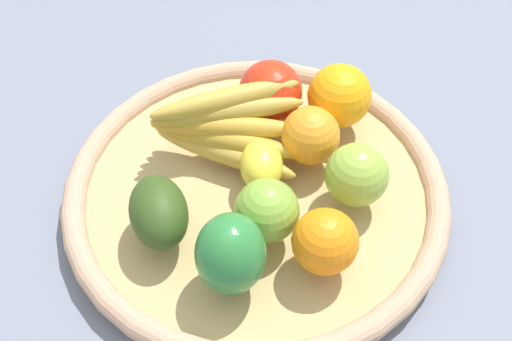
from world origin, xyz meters
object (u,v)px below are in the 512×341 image
(orange_1, at_px, (323,243))
(avocado, at_px, (158,211))
(orange_2, at_px, (339,96))
(apple_2, at_px, (270,92))
(bell_pepper, at_px, (231,254))
(banana_bunch, at_px, (227,126))
(lemon_0, at_px, (263,168))
(orange_0, at_px, (311,136))
(apple_0, at_px, (357,175))
(apple_1, at_px, (267,211))

(orange_1, height_order, avocado, orange_1)
(avocado, xyz_separation_m, orange_2, (0.03, -0.26, 0.01))
(apple_2, bearing_deg, bell_pepper, 136.74)
(orange_1, height_order, banana_bunch, banana_bunch)
(orange_2, bearing_deg, avocado, 96.33)
(bell_pepper, relative_size, lemon_0, 1.34)
(bell_pepper, bearing_deg, orange_0, -26.45)
(orange_0, bearing_deg, avocado, 88.97)
(apple_0, height_order, avocado, apple_0)
(apple_2, xyz_separation_m, banana_bunch, (-0.02, 0.07, -0.00))
(orange_1, bearing_deg, avocado, 42.80)
(apple_1, bearing_deg, apple_0, -96.99)
(banana_bunch, height_order, orange_2, orange_2)
(lemon_0, relative_size, avocado, 0.73)
(lemon_0, bearing_deg, bell_pepper, 132.38)
(apple_0, distance_m, apple_1, 0.11)
(lemon_0, height_order, apple_0, apple_0)
(bell_pepper, distance_m, apple_2, 0.24)
(orange_0, bearing_deg, apple_2, 0.06)
(apple_2, xyz_separation_m, apple_1, (-0.14, 0.10, -0.00))
(lemon_0, bearing_deg, apple_1, 149.36)
(lemon_0, xyz_separation_m, orange_0, (0.00, -0.07, 0.01))
(banana_bunch, relative_size, orange_2, 2.31)
(apple_1, distance_m, orange_2, 0.19)
(orange_0, bearing_deg, orange_2, -63.57)
(bell_pepper, xyz_separation_m, apple_2, (0.17, -0.16, -0.01))
(apple_1, relative_size, orange_2, 0.89)
(apple_0, distance_m, avocado, 0.22)
(apple_0, xyz_separation_m, orange_1, (-0.05, 0.08, -0.00))
(bell_pepper, height_order, avocado, bell_pepper)
(orange_0, bearing_deg, orange_1, 148.22)
(banana_bunch, distance_m, avocado, 0.14)
(apple_2, xyz_separation_m, orange_2, (-0.05, -0.07, 0.00))
(banana_bunch, xyz_separation_m, avocado, (-0.06, 0.12, -0.01))
(bell_pepper, height_order, orange_0, bell_pepper)
(banana_bunch, height_order, avocado, banana_bunch)
(banana_bunch, bearing_deg, apple_1, 167.44)
(bell_pepper, distance_m, lemon_0, 0.13)
(apple_0, distance_m, apple_2, 0.16)
(bell_pepper, distance_m, orange_2, 0.26)
(bell_pepper, bearing_deg, apple_1, -29.69)
(lemon_0, xyz_separation_m, apple_2, (0.09, -0.07, 0.01))
(bell_pepper, relative_size, banana_bunch, 0.49)
(bell_pepper, distance_m, apple_1, 0.07)
(lemon_0, relative_size, banana_bunch, 0.37)
(apple_0, xyz_separation_m, apple_2, (0.16, 0.01, 0.00))
(apple_2, bearing_deg, banana_bunch, 104.78)
(orange_0, bearing_deg, apple_1, 120.83)
(bell_pepper, bearing_deg, avocado, 53.03)
(bell_pepper, height_order, apple_2, bell_pepper)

